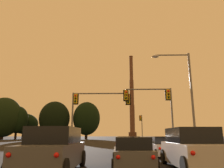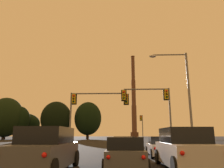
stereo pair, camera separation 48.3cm
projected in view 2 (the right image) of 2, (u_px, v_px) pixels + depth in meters
The scene contains 15 objects.
suv_left_lane_second at pixel (46, 150), 9.42m from camera, with size 2.12×4.91×1.86m.
sedan_right_lane_front at pixel (161, 147), 16.29m from camera, with size 2.12×4.75×1.43m.
hatchback_center_lane_front at pixel (124, 147), 16.57m from camera, with size 2.05×4.16×1.44m.
suv_right_lane_second at pixel (185, 149), 10.09m from camera, with size 2.11×4.91×1.86m.
hatchback_center_lane_second at pixel (125, 154), 10.29m from camera, with size 1.92×4.11×1.44m.
traffic_light_overhead_left at pixel (90, 105), 23.68m from camera, with size 6.52×0.50×6.08m.
traffic_light_overhead_right at pixel (154, 102), 22.97m from camera, with size 5.26×0.50×6.42m.
traffic_light_far_right at pixel (142, 124), 50.05m from camera, with size 0.78×0.50×6.07m.
street_lamp at pixel (183, 90), 19.35m from camera, with size 3.48×0.36×8.91m.
smokestack at pixel (134, 104), 158.80m from camera, with size 5.65×5.65×60.65m.
treeline_far_right at pixel (6, 117), 81.70m from camera, with size 13.04×11.74×15.45m.
treeline_center_left at pixel (88, 118), 85.87m from camera, with size 10.56×9.50×14.45m.
treeline_left_mid at pixel (26, 124), 89.74m from camera, with size 11.20×10.08×10.26m.
treeline_center_right at pixel (19, 120), 82.79m from camera, with size 8.20×7.38×12.36m.
treeline_far_left at pixel (56, 119), 84.19m from camera, with size 11.68×10.51×14.39m.
Camera 2 is at (0.05, 0.08, 1.51)m, focal length 35.00 mm.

